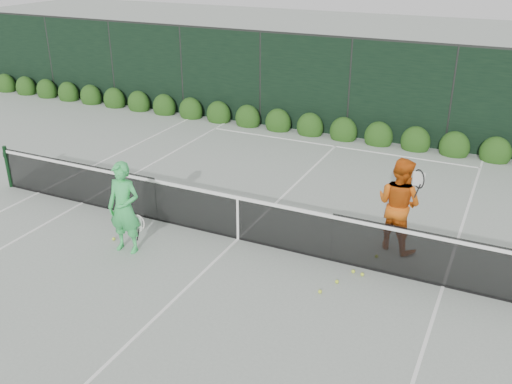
% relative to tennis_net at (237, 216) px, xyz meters
% --- Properties ---
extents(ground, '(80.00, 80.00, 0.00)m').
position_rel_tennis_net_xyz_m(ground, '(0.02, 0.00, -0.53)').
color(ground, gray).
rests_on(ground, ground).
extents(tennis_net, '(12.90, 0.10, 1.07)m').
position_rel_tennis_net_xyz_m(tennis_net, '(0.00, 0.00, 0.00)').
color(tennis_net, '#103217').
rests_on(tennis_net, ground).
extents(player_woman, '(0.71, 0.50, 1.86)m').
position_rel_tennis_net_xyz_m(player_woman, '(-1.76, -1.34, 0.40)').
color(player_woman, '#3AC65D').
rests_on(player_woman, ground).
extents(player_man, '(1.13, 1.01, 1.92)m').
position_rel_tennis_net_xyz_m(player_man, '(3.02, 1.05, 0.43)').
color(player_man, '#D25A11').
rests_on(player_man, ground).
extents(court_lines, '(11.03, 23.83, 0.01)m').
position_rel_tennis_net_xyz_m(court_lines, '(0.02, 0.00, -0.53)').
color(court_lines, white).
rests_on(court_lines, ground).
extents(windscreen_fence, '(32.00, 21.07, 3.06)m').
position_rel_tennis_net_xyz_m(windscreen_fence, '(0.02, -2.71, 0.98)').
color(windscreen_fence, black).
rests_on(windscreen_fence, ground).
extents(hedge_row, '(31.66, 0.65, 0.94)m').
position_rel_tennis_net_xyz_m(hedge_row, '(0.02, 7.15, -0.30)').
color(hedge_row, '#193B10').
rests_on(hedge_row, ground).
extents(tennis_balls, '(5.14, 1.70, 0.07)m').
position_rel_tennis_net_xyz_m(tennis_balls, '(1.74, -0.50, -0.50)').
color(tennis_balls, '#C9E532').
rests_on(tennis_balls, ground).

